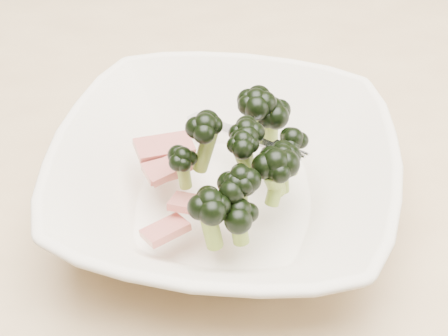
{
  "coord_description": "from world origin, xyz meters",
  "views": [
    {
      "loc": [
        -0.09,
        -0.49,
        1.19
      ],
      "look_at": [
        -0.03,
        -0.08,
        0.8
      ],
      "focal_mm": 50.0,
      "sensor_mm": 36.0,
      "label": 1
    }
  ],
  "objects": [
    {
      "name": "broccoli_dish",
      "position": [
        -0.03,
        -0.08,
        0.79
      ],
      "size": [
        0.39,
        0.39,
        0.12
      ],
      "color": "beige",
      "rests_on": "dining_table"
    },
    {
      "name": "dining_table",
      "position": [
        0.0,
        0.0,
        0.65
      ],
      "size": [
        1.2,
        0.8,
        0.75
      ],
      "color": "tan",
      "rests_on": "ground"
    }
  ]
}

